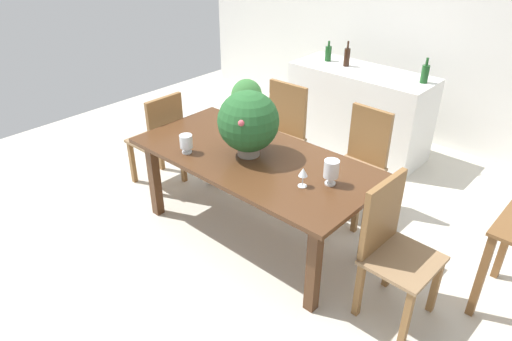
% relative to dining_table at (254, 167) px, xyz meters
% --- Properties ---
extents(ground_plane, '(7.04, 7.04, 0.00)m').
position_rel_dining_table_xyz_m(ground_plane, '(0.00, 0.16, -0.66)').
color(ground_plane, beige).
extents(back_wall, '(6.40, 0.10, 2.60)m').
position_rel_dining_table_xyz_m(back_wall, '(0.00, 2.76, 0.64)').
color(back_wall, white).
rests_on(back_wall, ground).
extents(dining_table, '(1.97, 0.95, 0.76)m').
position_rel_dining_table_xyz_m(dining_table, '(0.00, 0.00, 0.00)').
color(dining_table, '#4C2D19').
rests_on(dining_table, ground).
extents(chair_head_end, '(0.44, 0.42, 0.96)m').
position_rel_dining_table_xyz_m(chair_head_end, '(-1.21, -0.00, -0.13)').
color(chair_head_end, brown).
rests_on(chair_head_end, ground).
extents(chair_far_left, '(0.48, 0.42, 0.99)m').
position_rel_dining_table_xyz_m(chair_far_left, '(-0.45, 0.89, -0.11)').
color(chair_far_left, brown).
rests_on(chair_far_left, ground).
extents(chair_foot_end, '(0.44, 0.48, 0.98)m').
position_rel_dining_table_xyz_m(chair_foot_end, '(1.21, 0.00, -0.11)').
color(chair_foot_end, brown).
rests_on(chair_foot_end, ground).
extents(chair_far_right, '(0.43, 0.45, 0.98)m').
position_rel_dining_table_xyz_m(chair_far_right, '(0.45, 0.90, -0.12)').
color(chair_far_right, brown).
rests_on(chair_far_right, ground).
extents(flower_centerpiece, '(0.47, 0.48, 0.52)m').
position_rel_dining_table_xyz_m(flower_centerpiece, '(-0.05, -0.01, 0.37)').
color(flower_centerpiece, gray).
rests_on(flower_centerpiece, dining_table).
extents(crystal_vase_left, '(0.11, 0.11, 0.19)m').
position_rel_dining_table_xyz_m(crystal_vase_left, '(0.68, 0.05, 0.21)').
color(crystal_vase_left, silver).
rests_on(crystal_vase_left, dining_table).
extents(crystal_vase_center_near, '(0.10, 0.10, 0.15)m').
position_rel_dining_table_xyz_m(crystal_vase_center_near, '(-0.43, -0.31, 0.19)').
color(crystal_vase_center_near, silver).
rests_on(crystal_vase_center_near, dining_table).
extents(wine_glass, '(0.06, 0.06, 0.15)m').
position_rel_dining_table_xyz_m(wine_glass, '(0.55, -0.10, 0.20)').
color(wine_glass, silver).
rests_on(wine_glass, dining_table).
extents(kitchen_counter, '(1.54, 0.62, 0.93)m').
position_rel_dining_table_xyz_m(kitchen_counter, '(-0.24, 1.98, -0.20)').
color(kitchen_counter, silver).
rests_on(kitchen_counter, ground).
extents(wine_bottle_clear, '(0.08, 0.08, 0.25)m').
position_rel_dining_table_xyz_m(wine_bottle_clear, '(0.41, 2.04, 0.36)').
color(wine_bottle_clear, '#194C1E').
rests_on(wine_bottle_clear, kitchen_counter).
extents(wine_bottle_amber, '(0.06, 0.06, 0.27)m').
position_rel_dining_table_xyz_m(wine_bottle_amber, '(-0.45, 1.99, 0.37)').
color(wine_bottle_amber, black).
rests_on(wine_bottle_amber, kitchen_counter).
extents(wine_bottle_dark, '(0.07, 0.07, 0.22)m').
position_rel_dining_table_xyz_m(wine_bottle_dark, '(-0.71, 2.02, 0.35)').
color(wine_bottle_dark, '#194C1E').
rests_on(wine_bottle_dark, kitchen_counter).
extents(potted_plant_floor, '(0.40, 0.40, 0.55)m').
position_rel_dining_table_xyz_m(potted_plant_floor, '(-1.72, 1.74, -0.37)').
color(potted_plant_floor, '#423D38').
rests_on(potted_plant_floor, ground).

